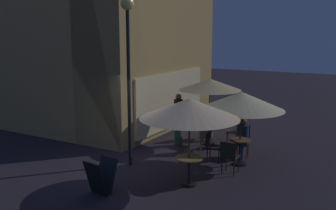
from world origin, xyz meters
TOP-DOWN VIEW (x-y plane):
  - ground_plane at (0.00, 0.00)m, footprint 60.00×60.00m
  - cafe_building at (3.50, 3.36)m, footprint 7.03×7.03m
  - street_lamp_near_corner at (0.43, 0.26)m, footprint 0.37×0.37m
  - menu_sandwich_board at (-1.58, -0.32)m, footprint 0.69×0.62m
  - cafe_table_0 at (-0.07, -1.91)m, footprint 0.70×0.70m
  - cafe_table_1 at (3.50, -0.88)m, footprint 0.69×0.69m
  - cafe_table_2 at (2.04, -2.49)m, footprint 0.62×0.62m
  - patio_umbrella_0 at (-0.07, -1.91)m, footprint 2.47×2.47m
  - patio_umbrella_1 at (3.50, -0.88)m, footprint 2.11×2.11m
  - patio_umbrella_2 at (2.04, -2.49)m, footprint 2.43×2.43m
  - cafe_chair_0 at (2.68, -1.13)m, footprint 0.49×0.49m
  - cafe_chair_1 at (3.84, -1.67)m, footprint 0.51×0.51m
  - cafe_chair_2 at (4.18, -0.49)m, footprint 0.54×0.54m
  - cafe_chair_3 at (1.90, -1.66)m, footprint 0.51×0.51m
  - cafe_chair_4 at (1.16, -2.51)m, footprint 0.45×0.45m
  - cafe_chair_5 at (2.87, -2.31)m, footprint 0.48×0.48m
  - patron_seated_0 at (2.81, -1.09)m, footprint 0.53×0.43m
  - patron_seated_1 at (4.05, -0.56)m, footprint 0.52×0.46m
  - patron_seated_2 at (2.72, -2.34)m, footprint 0.54×0.42m
  - patron_standing_3 at (2.87, -0.01)m, footprint 0.31×0.31m

SIDE VIEW (x-z plane):
  - ground_plane at x=0.00m, z-range 0.00..0.00m
  - menu_sandwich_board at x=-1.58m, z-range 0.01..0.85m
  - cafe_table_2 at x=2.04m, z-range 0.13..0.89m
  - cafe_table_1 at x=3.50m, z-range 0.15..0.87m
  - cafe_table_0 at x=-0.07m, z-range 0.16..0.89m
  - cafe_chair_2 at x=4.18m, z-range 0.09..0.97m
  - cafe_chair_3 at x=1.90m, z-range 0.09..0.98m
  - cafe_chair_0 at x=2.68m, z-range 0.10..0.99m
  - cafe_chair_1 at x=3.84m, z-range 0.09..1.00m
  - cafe_chair_4 at x=1.16m, z-range 0.10..1.01m
  - cafe_chair_5 at x=2.87m, z-range 0.10..1.09m
  - patron_seated_0 at x=2.81m, z-range 0.08..1.30m
  - patron_seated_2 at x=2.72m, z-range 0.09..1.30m
  - patron_seated_1 at x=4.05m, z-range 0.08..1.33m
  - patron_standing_3 at x=2.87m, z-range 0.02..1.80m
  - patio_umbrella_2 at x=2.04m, z-range 0.81..2.97m
  - patio_umbrella_0 at x=-0.07m, z-range 0.86..3.09m
  - patio_umbrella_1 at x=3.50m, z-range 0.94..3.21m
  - street_lamp_near_corner at x=0.43m, z-range 1.09..5.85m
  - cafe_building at x=3.50m, z-range -0.01..9.64m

